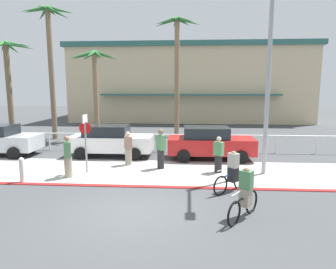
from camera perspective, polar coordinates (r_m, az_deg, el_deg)
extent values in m
plane|color=#424447|center=(18.84, -1.14, -2.30)|extent=(80.00, 80.00, 0.00)
cube|color=beige|center=(13.23, -3.37, -7.16)|extent=(44.00, 4.00, 0.02)
cube|color=maroon|center=(11.34, -4.67, -9.93)|extent=(44.00, 0.24, 0.03)
cube|color=beige|center=(36.19, 4.15, 9.32)|extent=(25.65, 11.57, 7.82)
cube|color=#2D605B|center=(36.45, 4.23, 15.87)|extent=(26.25, 12.17, 0.50)
cube|color=#2D605B|center=(29.91, 4.16, 7.65)|extent=(17.95, 1.20, 0.16)
cylinder|color=white|center=(17.20, -1.59, -0.01)|extent=(22.18, 0.08, 0.08)
cylinder|color=white|center=(20.16, -27.56, -1.14)|extent=(0.08, 0.08, 1.00)
cylinder|color=white|center=(19.10, -21.88, -1.27)|extent=(0.08, 0.08, 1.00)
cylinder|color=white|center=(18.25, -15.59, -1.41)|extent=(0.08, 0.08, 1.00)
cylinder|color=white|center=(17.63, -8.78, -1.53)|extent=(0.08, 0.08, 1.00)
cylinder|color=white|center=(17.28, -1.58, -1.64)|extent=(0.08, 0.08, 1.00)
cylinder|color=white|center=(17.21, 5.79, -1.73)|extent=(0.08, 0.08, 1.00)
cylinder|color=white|center=(17.43, 13.10, -1.79)|extent=(0.08, 0.08, 1.00)
cylinder|color=white|center=(17.92, 20.12, -1.81)|extent=(0.08, 0.08, 1.00)
cylinder|color=white|center=(18.66, 26.68, -1.82)|extent=(0.08, 0.08, 1.00)
cylinder|color=gray|center=(13.32, -15.50, -2.55)|extent=(0.08, 0.08, 2.20)
cube|color=white|center=(13.13, -15.74, 2.94)|extent=(0.04, 0.56, 0.36)
cylinder|color=red|center=(13.17, -15.66, 1.21)|extent=(0.52, 0.03, 0.52)
cylinder|color=white|center=(13.05, -26.28, -6.44)|extent=(0.20, 0.20, 0.85)
sphere|color=white|center=(12.94, -26.43, -4.41)|extent=(0.20, 0.20, 0.20)
cylinder|color=#9EA0A5|center=(13.05, 18.68, 8.80)|extent=(0.18, 0.18, 7.50)
cylinder|color=brown|center=(23.17, -28.23, 7.06)|extent=(0.36, 0.36, 6.67)
cone|color=#387F3D|center=(22.90, -26.94, 15.19)|extent=(1.78, 0.32, 0.58)
cone|color=#387F3D|center=(23.57, -26.54, 14.99)|extent=(1.58, 1.58, 0.60)
cone|color=#387F3D|center=(24.01, -27.75, 14.47)|extent=(0.32, 1.70, 0.84)
cone|color=#387F3D|center=(23.94, -29.15, 14.50)|extent=(1.19, 1.19, 0.75)
cone|color=#387F3D|center=(22.83, -29.66, 14.81)|extent=(0.32, 1.32, 0.73)
cone|color=#387F3D|center=(22.54, -28.35, 15.16)|extent=(1.44, 1.44, 0.61)
cylinder|color=#756047|center=(22.88, -21.51, 10.55)|extent=(0.36, 0.36, 9.11)
cone|color=#2D6B33|center=(23.08, -19.97, 21.52)|extent=(1.90, 0.32, 0.74)
cone|color=#2D6B33|center=(23.70, -20.29, 21.03)|extent=(1.38, 1.38, 0.84)
cone|color=#2D6B33|center=(24.03, -21.47, 21.12)|extent=(0.32, 1.35, 0.58)
cone|color=#2D6B33|center=(24.27, -22.91, 20.59)|extent=(1.57, 1.57, 0.83)
cone|color=#2D6B33|center=(23.81, -24.09, 21.03)|extent=(1.71, 0.32, 0.63)
cone|color=#2D6B33|center=(23.16, -24.37, 21.08)|extent=(1.54, 1.54, 0.85)
cone|color=#2D6B33|center=(22.83, -23.03, 21.70)|extent=(0.32, 1.51, 0.59)
cone|color=#2D6B33|center=(22.77, -21.51, 21.49)|extent=(1.34, 1.34, 0.83)
cylinder|color=#846B4C|center=(21.66, -13.70, 7.09)|extent=(0.36, 0.36, 6.13)
cone|color=#2D6B33|center=(21.58, -12.25, 14.82)|extent=(1.41, 0.32, 0.66)
cone|color=#2D6B33|center=(22.21, -11.77, 14.57)|extent=(1.60, 1.60, 0.73)
cone|color=#2D6B33|center=(22.41, -13.46, 14.59)|extent=(0.32, 1.41, 0.63)
cone|color=#2D6B33|center=(22.59, -15.09, 14.35)|extent=(1.58, 1.58, 0.74)
cone|color=#2D6B33|center=(22.02, -16.08, 14.36)|extent=(1.73, 0.32, 0.80)
cone|color=#2D6B33|center=(21.35, -16.25, 14.47)|extent=(1.60, 1.60, 0.85)
cone|color=#2D6B33|center=(21.00, -14.68, 14.72)|extent=(0.32, 1.70, 0.79)
cone|color=#2D6B33|center=(21.23, -13.21, 14.69)|extent=(1.17, 1.17, 0.79)
cylinder|color=#846B4C|center=(22.38, 1.72, 10.60)|extent=(0.36, 0.36, 8.64)
cone|color=#2D6B33|center=(22.84, 3.96, 20.88)|extent=(1.72, 0.32, 0.78)
cone|color=#2D6B33|center=(23.42, 3.01, 20.81)|extent=(1.19, 1.38, 0.61)
cone|color=#2D6B33|center=(23.64, 1.40, 20.69)|extent=(0.68, 1.67, 0.63)
cone|color=#2D6B33|center=(23.31, -0.36, 20.77)|extent=(1.85, 1.11, 0.70)
cone|color=#2D6B33|center=(22.54, -0.30, 20.99)|extent=(1.73, 1.05, 0.84)
cone|color=#2D6B33|center=(22.07, 1.16, 21.48)|extent=(0.70, 1.79, 0.67)
cone|color=#2D6B33|center=(22.15, 3.26, 21.19)|extent=(1.43, 1.68, 0.84)
cylinder|color=black|center=(18.86, -24.72, -2.10)|extent=(0.66, 0.22, 0.66)
cylinder|color=black|center=(17.34, -27.55, -3.21)|extent=(0.66, 0.22, 0.66)
cube|color=white|center=(16.33, -10.77, -1.61)|extent=(4.40, 1.80, 0.80)
cube|color=#1E2328|center=(16.29, -11.69, 0.76)|extent=(2.29, 1.58, 0.56)
cylinder|color=black|center=(16.98, -5.36, -2.46)|extent=(0.66, 0.22, 0.66)
cylinder|color=black|center=(15.25, -6.44, -3.79)|extent=(0.66, 0.22, 0.66)
cylinder|color=black|center=(17.65, -14.42, -2.27)|extent=(0.66, 0.22, 0.66)
cylinder|color=black|center=(15.99, -16.44, -3.51)|extent=(0.66, 0.22, 0.66)
cube|color=red|center=(15.53, 8.28, -2.08)|extent=(4.40, 1.80, 0.80)
cube|color=#1E2328|center=(15.40, 7.40, 0.41)|extent=(2.29, 1.58, 0.56)
cylinder|color=black|center=(16.65, 12.86, -2.87)|extent=(0.66, 0.22, 0.66)
cylinder|color=black|center=(14.92, 13.91, -4.29)|extent=(0.66, 0.22, 0.66)
cylinder|color=black|center=(16.45, 3.11, -2.80)|extent=(0.66, 0.22, 0.66)
cylinder|color=black|center=(14.69, 3.00, -4.24)|extent=(0.66, 0.22, 0.66)
torus|color=black|center=(10.56, 10.08, -9.70)|extent=(0.56, 0.54, 0.72)
torus|color=black|center=(11.38, 13.71, -8.43)|extent=(0.56, 0.54, 0.72)
cylinder|color=#2851A8|center=(11.08, 12.69, -8.06)|extent=(0.53, 0.51, 0.35)
cylinder|color=#2851A8|center=(10.65, 10.96, -7.92)|extent=(0.31, 0.30, 0.07)
cylinder|color=#2851A8|center=(10.99, 12.39, -7.81)|extent=(0.05, 0.05, 0.44)
cylinder|color=silver|center=(10.43, 10.34, -6.77)|extent=(0.39, 0.37, 0.04)
cube|color=#232326|center=(10.97, 12.41, -7.51)|extent=(0.42, 0.42, 0.52)
cube|color=#B7B2A8|center=(10.84, 12.50, -4.88)|extent=(0.42, 0.43, 0.52)
sphere|color=#9E7556|center=(10.79, 12.54, -3.69)|extent=(0.22, 0.22, 0.22)
torus|color=black|center=(8.43, 12.60, -14.70)|extent=(0.47, 0.62, 0.72)
torus|color=black|center=(9.36, 15.80, -12.39)|extent=(0.47, 0.62, 0.72)
cylinder|color=black|center=(9.02, 14.94, -12.16)|extent=(0.45, 0.59, 0.35)
cylinder|color=black|center=(8.52, 13.44, -12.36)|extent=(0.27, 0.34, 0.07)
cylinder|color=black|center=(8.91, 14.69, -11.93)|extent=(0.05, 0.05, 0.44)
cylinder|color=silver|center=(8.27, 12.90, -11.08)|extent=(0.32, 0.43, 0.04)
cube|color=gray|center=(8.89, 14.71, -11.57)|extent=(0.41, 0.42, 0.52)
cube|color=#4C7F51|center=(8.72, 14.85, -8.37)|extent=(0.43, 0.41, 0.52)
sphere|color=brown|center=(8.66, 14.91, -6.91)|extent=(0.22, 0.22, 0.22)
cylinder|color=#232326|center=(13.61, -1.40, -4.81)|extent=(0.45, 0.45, 0.88)
cube|color=#4C7F51|center=(13.45, -1.41, -1.57)|extent=(0.46, 0.47, 0.68)
sphere|color=brown|center=(13.36, -1.42, 0.51)|extent=(0.24, 0.24, 0.24)
cylinder|color=gray|center=(14.39, -7.63, -4.33)|extent=(0.44, 0.44, 0.78)
cube|color=#93705B|center=(14.25, -7.69, -1.61)|extent=(0.43, 0.48, 0.60)
sphere|color=beige|center=(14.17, -7.72, 0.13)|extent=(0.22, 0.22, 0.22)
cylinder|color=#232326|center=(13.21, 9.65, -5.62)|extent=(0.44, 0.44, 0.77)
cube|color=#4C7F51|center=(13.05, 9.73, -2.73)|extent=(0.48, 0.43, 0.59)
sphere|color=beige|center=(12.97, 9.78, -0.85)|extent=(0.21, 0.21, 0.21)
cylinder|color=gray|center=(12.98, -18.63, -6.06)|extent=(0.41, 0.41, 0.85)
cube|color=#4C7F51|center=(12.81, -18.80, -2.82)|extent=(0.38, 0.47, 0.65)
sphere|color=#9E7556|center=(12.73, -18.91, -0.74)|extent=(0.23, 0.23, 0.23)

